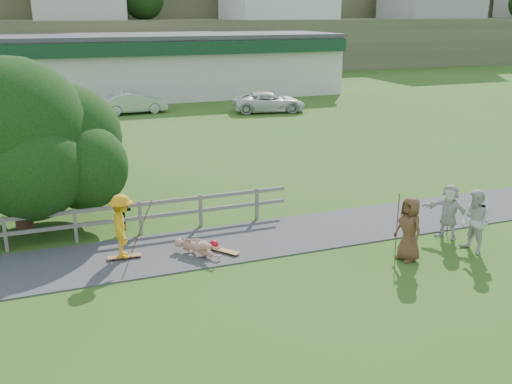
# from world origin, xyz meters

# --- Properties ---
(ground) EXTENTS (260.00, 260.00, 0.00)m
(ground) POSITION_xyz_m (0.00, 0.00, 0.00)
(ground) COLOR #355B1A
(ground) RESTS_ON ground
(path) EXTENTS (34.00, 3.00, 0.04)m
(path) POSITION_xyz_m (0.00, 1.50, 0.02)
(path) COLOR #323234
(path) RESTS_ON ground
(fence) EXTENTS (15.05, 0.10, 1.10)m
(fence) POSITION_xyz_m (-4.62, 3.30, 0.72)
(fence) COLOR slate
(fence) RESTS_ON ground
(strip_mall) EXTENTS (32.50, 10.75, 5.10)m
(strip_mall) POSITION_xyz_m (4.00, 34.94, 2.58)
(strip_mall) COLOR beige
(strip_mall) RESTS_ON ground
(skater_rider) EXTENTS (0.82, 1.27, 1.87)m
(skater_rider) POSITION_xyz_m (-2.79, 1.45, 0.94)
(skater_rider) COLOR orange
(skater_rider) RESTS_ON ground
(skater_fallen) EXTENTS (1.46, 1.25, 0.57)m
(skater_fallen) POSITION_xyz_m (-0.76, 0.93, 0.28)
(skater_fallen) COLOR tan
(skater_fallen) RESTS_ON ground
(spectator_a) EXTENTS (0.81, 1.00, 1.93)m
(spectator_a) POSITION_xyz_m (6.99, -1.66, 0.96)
(spectator_a) COLOR silver
(spectator_a) RESTS_ON ground
(spectator_c) EXTENTS (0.72, 0.99, 1.89)m
(spectator_c) POSITION_xyz_m (4.85, -1.43, 0.94)
(spectator_c) COLOR brown
(spectator_c) RESTS_ON ground
(spectator_d) EXTENTS (1.22, 1.69, 1.77)m
(spectator_d) POSITION_xyz_m (7.02, -0.44, 0.88)
(spectator_d) COLOR beige
(spectator_d) RESTS_ON ground
(car_silver) EXTENTS (4.67, 1.88, 1.51)m
(car_silver) POSITION_xyz_m (1.51, 26.48, 0.75)
(car_silver) COLOR #B8BBC0
(car_silver) RESTS_ON ground
(car_white) EXTENTS (5.51, 3.36, 1.43)m
(car_white) POSITION_xyz_m (10.68, 23.68, 0.71)
(car_white) COLOR silver
(car_white) RESTS_ON ground
(tree) EXTENTS (7.72, 7.72, 4.55)m
(tree) POSITION_xyz_m (-5.52, 5.29, 2.28)
(tree) COLOR black
(tree) RESTS_ON ground
(bbq) EXTENTS (0.43, 0.33, 0.92)m
(bbq) POSITION_xyz_m (-2.45, 3.84, 0.46)
(bbq) COLOR black
(bbq) RESTS_ON ground
(longboard_rider) EXTENTS (0.98, 0.29, 0.11)m
(longboard_rider) POSITION_xyz_m (-2.79, 1.45, 0.05)
(longboard_rider) COLOR #975D31
(longboard_rider) RESTS_ON ground
(longboard_fallen) EXTENTS (0.76, 0.91, 0.11)m
(longboard_fallen) POSITION_xyz_m (0.04, 0.83, 0.05)
(longboard_fallen) COLOR #975D31
(longboard_fallen) RESTS_ON ground
(helmet) EXTENTS (0.28, 0.28, 0.28)m
(helmet) POSITION_xyz_m (-0.16, 1.28, 0.14)
(helmet) COLOR red
(helmet) RESTS_ON ground
(pole_rider) EXTENTS (0.03, 0.03, 1.74)m
(pole_rider) POSITION_xyz_m (-2.19, 1.85, 0.87)
(pole_rider) COLOR brown
(pole_rider) RESTS_ON ground
(pole_spec_left) EXTENTS (0.03, 0.03, 1.78)m
(pole_spec_left) POSITION_xyz_m (4.95, -0.70, 0.89)
(pole_spec_left) COLOR brown
(pole_spec_left) RESTS_ON ground
(pole_spec_right) EXTENTS (0.03, 0.03, 1.72)m
(pole_spec_right) POSITION_xyz_m (7.18, -0.28, 0.86)
(pole_spec_right) COLOR brown
(pole_spec_right) RESTS_ON ground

